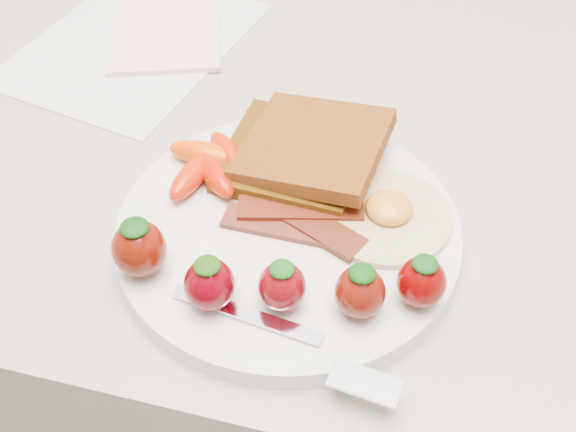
# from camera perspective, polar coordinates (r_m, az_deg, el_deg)

# --- Properties ---
(counter) EXTENTS (2.00, 0.60, 0.90)m
(counter) POSITION_cam_1_polar(r_m,az_deg,el_deg) (1.02, 3.53, -13.47)
(counter) COLOR gray
(counter) RESTS_ON ground
(plate) EXTENTS (0.27, 0.27, 0.02)m
(plate) POSITION_cam_1_polar(r_m,az_deg,el_deg) (0.57, 0.00, -1.32)
(plate) COLOR silver
(plate) RESTS_ON counter
(toast_lower) EXTENTS (0.12, 0.12, 0.01)m
(toast_lower) POSITION_cam_1_polar(r_m,az_deg,el_deg) (0.61, 0.50, 4.67)
(toast_lower) COLOR black
(toast_lower) RESTS_ON plate
(toast_upper) EXTENTS (0.12, 0.12, 0.03)m
(toast_upper) POSITION_cam_1_polar(r_m,az_deg,el_deg) (0.60, 2.05, 5.57)
(toast_upper) COLOR #48240D
(toast_upper) RESTS_ON toast_lower
(fried_egg) EXTENTS (0.13, 0.13, 0.02)m
(fried_egg) POSITION_cam_1_polar(r_m,az_deg,el_deg) (0.57, 7.77, 0.17)
(fried_egg) COLOR beige
(fried_egg) RESTS_ON plate
(bacon_strips) EXTENTS (0.12, 0.07, 0.01)m
(bacon_strips) POSITION_cam_1_polar(r_m,az_deg,el_deg) (0.56, 0.79, -0.21)
(bacon_strips) COLOR #451013
(bacon_strips) RESTS_ON plate
(baby_carrots) EXTENTS (0.08, 0.09, 0.02)m
(baby_carrots) POSITION_cam_1_polar(r_m,az_deg,el_deg) (0.60, -6.28, 4.10)
(baby_carrots) COLOR #D83E00
(baby_carrots) RESTS_ON plate
(strawberries) EXTENTS (0.24, 0.07, 0.05)m
(strawberries) POSITION_cam_1_polar(r_m,az_deg,el_deg) (0.50, -1.59, -4.70)
(strawberries) COLOR #530D03
(strawberries) RESTS_ON plate
(fork) EXTENTS (0.17, 0.06, 0.00)m
(fork) POSITION_cam_1_polar(r_m,az_deg,el_deg) (0.49, 0.81, -10.09)
(fork) COLOR silver
(fork) RESTS_ON plate
(paper_sheet) EXTENTS (0.25, 0.30, 0.00)m
(paper_sheet) POSITION_cam_1_polar(r_m,az_deg,el_deg) (0.81, -12.06, 13.24)
(paper_sheet) COLOR silver
(paper_sheet) RESTS_ON counter
(notepad) EXTENTS (0.16, 0.20, 0.01)m
(notepad) POSITION_cam_1_polar(r_m,az_deg,el_deg) (0.82, -9.63, 14.50)
(notepad) COLOR #FDBCCF
(notepad) RESTS_ON paper_sheet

